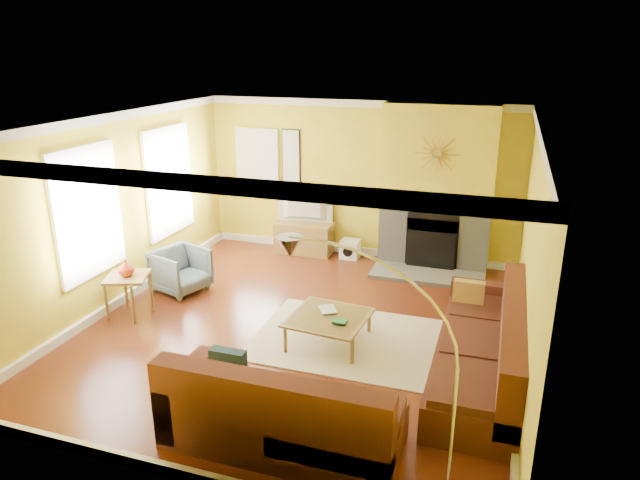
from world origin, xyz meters
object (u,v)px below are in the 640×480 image
(arc_lamp, at_px, (377,381))
(armchair, at_px, (181,270))
(sectional_sofa, at_px, (370,341))
(side_table, at_px, (129,295))
(coffee_table, at_px, (329,329))
(media_console, at_px, (304,238))

(arc_lamp, bearing_deg, armchair, 139.49)
(sectional_sofa, relative_size, side_table, 6.16)
(armchair, bearing_deg, coffee_table, -89.89)
(arc_lamp, bearing_deg, sectional_sofa, 104.45)
(sectional_sofa, xyz_separation_m, coffee_table, (-0.67, 0.61, -0.27))
(armchair, bearing_deg, media_console, -10.95)
(sectional_sofa, height_order, media_console, sectional_sofa)
(coffee_table, xyz_separation_m, media_console, (-1.41, 3.02, 0.09))
(media_console, xyz_separation_m, side_table, (-1.43, -3.14, 0.01))
(media_console, distance_m, side_table, 3.45)
(side_table, bearing_deg, coffee_table, 2.43)
(sectional_sofa, height_order, arc_lamp, arc_lamp)
(armchair, relative_size, arc_lamp, 0.33)
(armchair, distance_m, side_table, 0.98)
(coffee_table, xyz_separation_m, armchair, (-2.61, 0.84, 0.15))
(side_table, bearing_deg, media_console, 65.47)
(media_console, bearing_deg, armchair, -118.81)
(sectional_sofa, distance_m, coffee_table, 0.95)
(coffee_table, distance_m, arc_lamp, 2.77)
(coffee_table, relative_size, arc_lamp, 0.42)
(sectional_sofa, xyz_separation_m, arc_lamp, (0.45, -1.75, 0.65))
(side_table, bearing_deg, armchair, 76.37)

